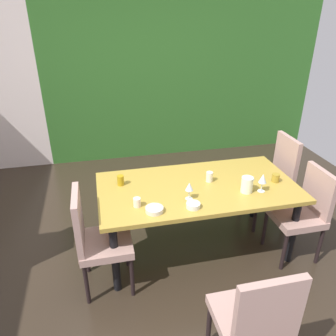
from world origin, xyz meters
The scene contains 16 objects.
ground_plane centered at (0.00, 0.00, -0.01)m, with size 6.30×5.34×0.02m, color #30261B.
garden_window_panel centered at (0.96, 2.62, 1.32)m, with size 4.38×0.10×2.64m, color #316926.
dining_table centered at (0.40, 0.12, 0.67)m, with size 1.89×0.98×0.74m.
chair_right_far centered at (1.40, 0.42, 0.56)m, with size 0.44×0.44×1.03m.
chair_right_near centered at (1.39, -0.17, 0.52)m, with size 0.44×0.44×0.93m.
chair_left_near centered at (-0.59, -0.17, 0.54)m, with size 0.44×0.44×0.97m.
chair_head_near centered at (0.36, -1.22, 0.54)m, with size 0.44×0.44×0.97m.
wine_glass_north centered at (0.25, -0.08, 0.86)m, with size 0.07×0.07×0.16m.
wine_glass_east centered at (0.94, -0.11, 0.87)m, with size 0.07×0.07×0.18m.
serving_bowl_south centered at (-0.08, -0.22, 0.76)m, with size 0.15×0.15×0.04m, color beige.
serving_bowl_right centered at (0.25, -0.23, 0.77)m, with size 0.12×0.12×0.04m, color silver.
cup_near_window centered at (1.17, 0.03, 0.78)m, with size 0.07×0.07×0.08m, color #A68628.
cup_left centered at (-0.21, -0.10, 0.78)m, with size 0.07×0.07×0.08m, color #F4DEC8.
cup_west centered at (-0.31, 0.30, 0.79)m, with size 0.06×0.06×0.10m, color #B18C16.
cup_corner centered at (0.54, 0.18, 0.79)m, with size 0.07×0.07×0.10m, color #F5E9C9.
pitcher_front centered at (0.81, -0.08, 0.82)m, with size 0.12×0.11×0.15m.
Camera 1 is at (-0.48, -2.47, 2.29)m, focal length 35.00 mm.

